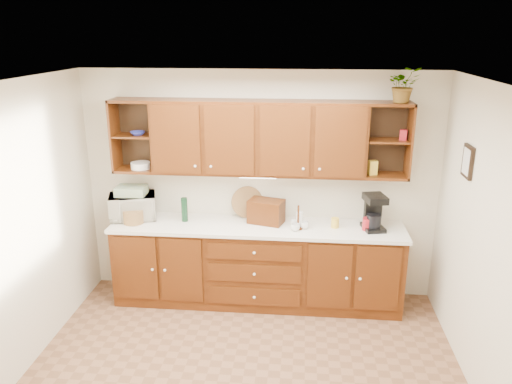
% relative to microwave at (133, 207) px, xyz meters
% --- Properties ---
extents(floor, '(4.00, 4.00, 0.00)m').
position_rel_microwave_xyz_m(floor, '(1.43, -1.52, -1.08)').
color(floor, brown).
rests_on(floor, ground).
extents(ceiling, '(4.00, 4.00, 0.00)m').
position_rel_microwave_xyz_m(ceiling, '(1.43, -1.52, 1.52)').
color(ceiling, white).
rests_on(ceiling, back_wall).
extents(back_wall, '(4.00, 0.00, 4.00)m').
position_rel_microwave_xyz_m(back_wall, '(1.43, 0.23, 0.22)').
color(back_wall, beige).
rests_on(back_wall, floor).
extents(left_wall, '(0.00, 3.50, 3.50)m').
position_rel_microwave_xyz_m(left_wall, '(-0.57, -1.52, 0.22)').
color(left_wall, beige).
rests_on(left_wall, floor).
extents(right_wall, '(0.00, 3.50, 3.50)m').
position_rel_microwave_xyz_m(right_wall, '(3.43, -1.52, 0.22)').
color(right_wall, beige).
rests_on(right_wall, floor).
extents(base_cabinets, '(3.20, 0.60, 0.90)m').
position_rel_microwave_xyz_m(base_cabinets, '(1.43, -0.07, -0.63)').
color(base_cabinets, '#3A1906').
rests_on(base_cabinets, floor).
extents(countertop, '(3.24, 0.64, 0.04)m').
position_rel_microwave_xyz_m(countertop, '(1.43, -0.08, -0.16)').
color(countertop, white).
rests_on(countertop, base_cabinets).
extents(upper_cabinets, '(3.20, 0.33, 0.80)m').
position_rel_microwave_xyz_m(upper_cabinets, '(1.44, 0.07, 0.81)').
color(upper_cabinets, '#3A1906').
rests_on(upper_cabinets, back_wall).
extents(undercabinet_light, '(0.40, 0.05, 0.02)m').
position_rel_microwave_xyz_m(undercabinet_light, '(1.43, 0.02, 0.39)').
color(undercabinet_light, white).
rests_on(undercabinet_light, upper_cabinets).
extents(framed_picture, '(0.03, 0.24, 0.30)m').
position_rel_microwave_xyz_m(framed_picture, '(3.41, -0.62, 0.77)').
color(framed_picture, black).
rests_on(framed_picture, right_wall).
extents(wicker_basket, '(0.30, 0.30, 0.15)m').
position_rel_microwave_xyz_m(wicker_basket, '(0.05, -0.14, -0.07)').
color(wicker_basket, olive).
rests_on(wicker_basket, countertop).
extents(microwave, '(0.59, 0.48, 0.28)m').
position_rel_microwave_xyz_m(microwave, '(0.00, 0.00, 0.00)').
color(microwave, silver).
rests_on(microwave, countertop).
extents(towel_stack, '(0.33, 0.25, 0.10)m').
position_rel_microwave_xyz_m(towel_stack, '(0.00, 0.00, 0.19)').
color(towel_stack, '#C0C05A').
rests_on(towel_stack, microwave).
extents(wine_bottle, '(0.07, 0.07, 0.27)m').
position_rel_microwave_xyz_m(wine_bottle, '(0.61, -0.03, -0.00)').
color(wine_bottle, black).
rests_on(wine_bottle, countertop).
extents(woven_tray, '(0.38, 0.19, 0.36)m').
position_rel_microwave_xyz_m(woven_tray, '(1.29, 0.17, -0.13)').
color(woven_tray, olive).
rests_on(woven_tray, countertop).
extents(bread_box, '(0.43, 0.33, 0.26)m').
position_rel_microwave_xyz_m(bread_box, '(1.52, 0.01, -0.01)').
color(bread_box, '#3A1906').
rests_on(bread_box, countertop).
extents(mug_tree, '(0.22, 0.23, 0.27)m').
position_rel_microwave_xyz_m(mug_tree, '(1.88, -0.14, -0.10)').
color(mug_tree, '#3A1906').
rests_on(mug_tree, countertop).
extents(canister_red, '(0.14, 0.14, 0.13)m').
position_rel_microwave_xyz_m(canister_red, '(2.62, -0.10, -0.07)').
color(canister_red, maroon).
rests_on(canister_red, countertop).
extents(canister_white, '(0.09, 0.09, 0.17)m').
position_rel_microwave_xyz_m(canister_white, '(1.89, -0.10, -0.05)').
color(canister_white, white).
rests_on(canister_white, countertop).
extents(canister_yellow, '(0.11, 0.11, 0.11)m').
position_rel_microwave_xyz_m(canister_yellow, '(2.28, -0.07, -0.09)').
color(canister_yellow, gold).
rests_on(canister_yellow, countertop).
extents(coffee_maker, '(0.26, 0.31, 0.39)m').
position_rel_microwave_xyz_m(coffee_maker, '(2.69, -0.06, 0.05)').
color(coffee_maker, black).
rests_on(coffee_maker, countertop).
extents(bowl_stack, '(0.21, 0.21, 0.04)m').
position_rel_microwave_xyz_m(bowl_stack, '(0.11, 0.04, 0.84)').
color(bowl_stack, '#293298').
rests_on(bowl_stack, upper_cabinets).
extents(plate_stack, '(0.24, 0.24, 0.07)m').
position_rel_microwave_xyz_m(plate_stack, '(0.11, 0.05, 0.47)').
color(plate_stack, white).
rests_on(plate_stack, upper_cabinets).
extents(pantry_box_yellow, '(0.10, 0.09, 0.15)m').
position_rel_microwave_xyz_m(pantry_box_yellow, '(2.66, 0.04, 0.52)').
color(pantry_box_yellow, gold).
rests_on(pantry_box_yellow, upper_cabinets).
extents(pantry_box_red, '(0.09, 0.08, 0.11)m').
position_rel_microwave_xyz_m(pantry_box_red, '(2.95, 0.05, 0.87)').
color(pantry_box_red, maroon).
rests_on(pantry_box_red, upper_cabinets).
extents(potted_plant, '(0.34, 0.30, 0.36)m').
position_rel_microwave_xyz_m(potted_plant, '(2.90, 0.02, 1.39)').
color(potted_plant, '#999999').
rests_on(potted_plant, upper_cabinets).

